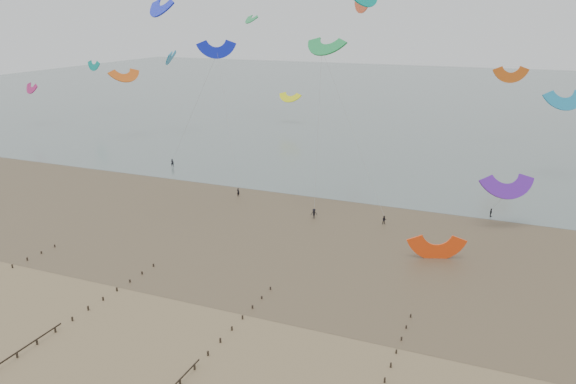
{
  "coord_description": "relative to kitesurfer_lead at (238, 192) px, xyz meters",
  "views": [
    {
      "loc": [
        30.97,
        -47.12,
        33.92
      ],
      "look_at": [
        -0.18,
        28.0,
        8.0
      ],
      "focal_mm": 35.0,
      "sensor_mm": 36.0,
      "label": 1
    }
  ],
  "objects": [
    {
      "name": "grounded_kite",
      "position": [
        39.87,
        -14.88,
        -0.83
      ],
      "size": [
        8.49,
        7.54,
        3.88
      ],
      "primitive_type": null,
      "rotation": [
        1.54,
        0.0,
        0.34
      ],
      "color": "#FF4310",
      "rests_on": "ground"
    },
    {
      "name": "ground",
      "position": [
        17.67,
        -44.92,
        -0.83
      ],
      "size": [
        500.0,
        500.0,
        0.0
      ],
      "primitive_type": "plane",
      "color": "brown",
      "rests_on": "ground"
    },
    {
      "name": "kitesurfers",
      "position": [
        48.11,
        4.12,
        0.02
      ],
      "size": [
        133.74,
        20.75,
        1.86
      ],
      "color": "black",
      "rests_on": "ground"
    },
    {
      "name": "sea_and_shore",
      "position": [
        13.59,
        -10.52,
        -0.82
      ],
      "size": [
        500.0,
        665.0,
        0.03
      ],
      "color": "#475654",
      "rests_on": "ground"
    },
    {
      "name": "kitesurfer_lead",
      "position": [
        0.0,
        0.0,
        0.0
      ],
      "size": [
        0.66,
        0.49,
        1.66
      ],
      "primitive_type": "imported",
      "rotation": [
        0.0,
        0.0,
        2.97
      ],
      "color": "black",
      "rests_on": "ground"
    },
    {
      "name": "kites_airborne",
      "position": [
        8.82,
        47.33,
        20.6
      ],
      "size": [
        244.5,
        130.12,
        36.18
      ],
      "color": "#D23583",
      "rests_on": "ground"
    }
  ]
}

